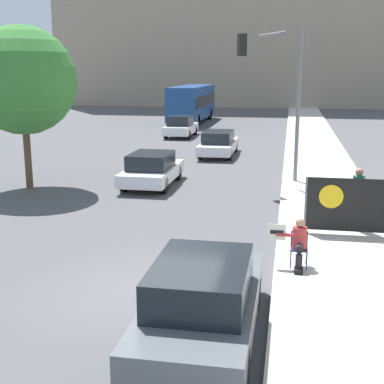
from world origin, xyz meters
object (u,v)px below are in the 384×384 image
object	(u,v)px
car_on_road_midblock	(218,143)
car_on_road_distant	(181,126)
car_on_road_nearest	(152,169)
city_bus_on_road	(192,102)
parked_car_curbside	(202,300)
motorcycle_on_road	(159,173)
seated_protester	(298,242)
street_tree_near_curb	(22,81)
protest_banner	(350,205)
jogger_on_sidewalk	(358,198)
traffic_light_pole	(279,80)

from	to	relation	value
car_on_road_midblock	car_on_road_distant	size ratio (longest dim) A/B	1.12
car_on_road_nearest	city_bus_on_road	world-z (taller)	city_bus_on_road
parked_car_curbside	motorcycle_on_road	bearing A→B (deg)	107.23
seated_protester	motorcycle_on_road	distance (m)	10.29
city_bus_on_road	street_tree_near_curb	bearing A→B (deg)	-93.22
car_on_road_nearest	city_bus_on_road	distance (m)	26.82
car_on_road_nearest	car_on_road_distant	world-z (taller)	car_on_road_distant
protest_banner	city_bus_on_road	size ratio (longest dim) A/B	0.23
car_on_road_nearest	car_on_road_midblock	distance (m)	8.48
jogger_on_sidewalk	car_on_road_distant	xyz separation A→B (m)	(-9.67, 21.62, -0.34)
jogger_on_sidewalk	car_on_road_midblock	world-z (taller)	jogger_on_sidewalk
city_bus_on_road	seated_protester	bearing A→B (deg)	-75.70
motorcycle_on_road	seated_protester	bearing A→B (deg)	-57.65
seated_protester	car_on_road_distant	bearing A→B (deg)	94.87
protest_banner	car_on_road_midblock	bearing A→B (deg)	111.52
car_on_road_distant	jogger_on_sidewalk	bearing A→B (deg)	-65.89
jogger_on_sidewalk	protest_banner	size ratio (longest dim) A/B	0.72
traffic_light_pole	car_on_road_midblock	distance (m)	8.80
parked_car_curbside	motorcycle_on_road	size ratio (longest dim) A/B	2.20
traffic_light_pole	protest_banner	bearing A→B (deg)	-72.15
parked_car_curbside	car_on_road_midblock	bearing A→B (deg)	96.86
seated_protester	car_on_road_nearest	xyz separation A→B (m)	(-5.86, 8.82, -0.08)
protest_banner	traffic_light_pole	distance (m)	8.05
car_on_road_nearest	city_bus_on_road	size ratio (longest dim) A/B	0.38
jogger_on_sidewalk	car_on_road_nearest	distance (m)	9.29
seated_protester	protest_banner	size ratio (longest dim) A/B	0.47
car_on_road_distant	car_on_road_nearest	bearing A→B (deg)	-82.60
parked_car_curbside	street_tree_near_curb	size ratio (longest dim) A/B	0.72
car_on_road_distant	city_bus_on_road	bearing A→B (deg)	95.86
seated_protester	jogger_on_sidewalk	size ratio (longest dim) A/B	0.65
protest_banner	city_bus_on_road	bearing A→B (deg)	107.82
motorcycle_on_road	car_on_road_nearest	bearing A→B (deg)	160.30
car_on_road_midblock	parked_car_curbside	bearing A→B (deg)	-83.14
parked_car_curbside	car_on_road_midblock	world-z (taller)	parked_car_curbside
traffic_light_pole	city_bus_on_road	size ratio (longest dim) A/B	0.56
traffic_light_pole	car_on_road_distant	bearing A→B (deg)	115.17
city_bus_on_road	street_tree_near_curb	distance (m)	28.15
seated_protester	street_tree_near_curb	xyz separation A→B (m)	(-10.61, 7.42, 3.52)
car_on_road_distant	motorcycle_on_road	size ratio (longest dim) A/B	2.03
traffic_light_pole	city_bus_on_road	xyz separation A→B (m)	(-8.22, 25.58, -2.41)
seated_protester	parked_car_curbside	world-z (taller)	parked_car_curbside
seated_protester	car_on_road_distant	world-z (taller)	car_on_road_distant
car_on_road_nearest	car_on_road_midblock	size ratio (longest dim) A/B	0.89
jogger_on_sidewalk	car_on_road_distant	size ratio (longest dim) A/B	0.43
motorcycle_on_road	protest_banner	bearing A→B (deg)	-40.11
traffic_light_pole	car_on_road_distant	world-z (taller)	traffic_light_pole
seated_protester	street_tree_near_curb	distance (m)	13.42
seated_protester	city_bus_on_road	world-z (taller)	city_bus_on_road
traffic_light_pole	motorcycle_on_road	xyz separation A→B (m)	(-4.69, -1.15, -3.72)
car_on_road_midblock	city_bus_on_road	size ratio (longest dim) A/B	0.43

